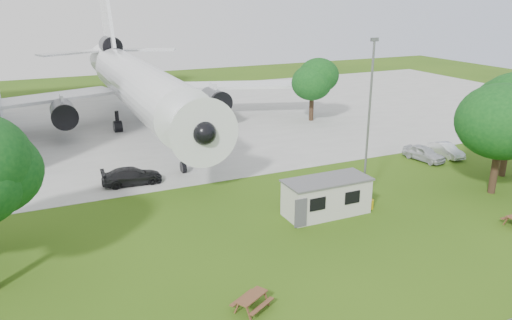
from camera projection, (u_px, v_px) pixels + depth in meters
name	position (u px, v px, depth m)	size (l,w,h in m)	color
ground	(310.00, 266.00, 28.73)	(160.00, 160.00, 0.00)	#426716
concrete_apron	(154.00, 121.00, 61.54)	(120.00, 46.00, 0.03)	#B7B7B2
airliner	(138.00, 83.00, 57.25)	(46.36, 47.73, 17.69)	white
site_cabin	(327.00, 196.00, 35.23)	(6.75, 2.72, 2.62)	beige
picnic_west	(252.00, 309.00, 24.78)	(1.80, 1.50, 0.76)	brown
lamp_mast	(368.00, 126.00, 35.43)	(0.16, 0.16, 12.00)	slate
tree_east_front	(503.00, 116.00, 37.47)	(6.74, 6.74, 9.57)	#382619
tree_far_apron	(312.00, 79.00, 60.45)	(5.70, 5.70, 8.02)	#382619
car_ne_hatch	(424.00, 153.00, 46.86)	(1.66, 4.13, 1.41)	silver
car_ne_sedan	(446.00, 150.00, 48.01)	(1.36, 3.90, 1.28)	white
car_apron_van	(132.00, 176.00, 40.95)	(1.97, 4.85, 1.41)	black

